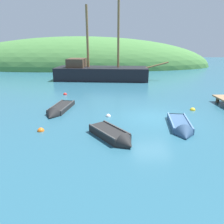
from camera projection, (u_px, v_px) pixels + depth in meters
name	position (u px, v px, depth m)	size (l,w,h in m)	color
ground_plane	(153.00, 118.00, 13.85)	(120.00, 120.00, 0.00)	#285B70
shore_hill	(81.00, 66.00, 43.79)	(53.54, 18.57, 11.94)	#477F3D
sailing_ship	(101.00, 75.00, 28.05)	(14.82, 5.31, 10.83)	black
rowboat_portside	(181.00, 128.00, 12.00)	(1.57, 3.55, 1.04)	#335175
rowboat_near_dock	(114.00, 137.00, 10.71)	(2.56, 3.06, 0.99)	black
rowboat_center	(59.00, 111.00, 15.02)	(1.66, 3.81, 1.01)	black
buoy_yellow	(193.00, 110.00, 15.41)	(0.40, 0.40, 0.40)	yellow
buoy_orange	(41.00, 131.00, 11.78)	(0.39, 0.39, 0.39)	orange
buoy_white	(108.00, 116.00, 14.12)	(0.34, 0.34, 0.34)	white
buoy_red	(65.00, 95.00, 20.04)	(0.37, 0.37, 0.37)	red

